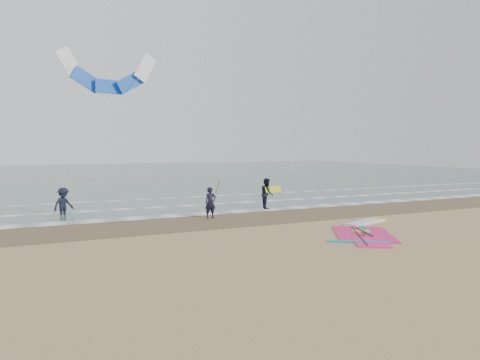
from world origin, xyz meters
name	(u,v)px	position (x,y,z in m)	size (l,w,h in m)	color
ground	(317,238)	(0.00, 0.00, 0.00)	(120.00, 120.00, 0.00)	tan
sea_water	(128,174)	(0.00, 48.00, 0.01)	(120.00, 80.00, 0.02)	#47605E
wet_sand_band	(255,217)	(0.00, 6.00, 0.00)	(120.00, 5.00, 0.01)	brown
foam_waterline	(226,207)	(0.00, 10.44, 0.03)	(120.00, 9.15, 0.02)	white
windsurf_rig	(365,231)	(2.90, 0.32, 0.04)	(5.89, 5.58, 0.14)	white
person_standing	(210,203)	(-2.41, 6.71, 0.86)	(0.63, 0.41, 1.72)	black
person_walking	(267,194)	(2.09, 8.63, 0.97)	(0.95, 0.74, 1.95)	black
person_wading	(63,198)	(-9.76, 11.11, 0.97)	(1.26, 0.72, 1.95)	black
held_pole	(216,195)	(-2.11, 6.71, 1.26)	(0.17, 0.86, 1.82)	black
carried_kiteboard	(273,189)	(2.49, 8.53, 1.23)	(1.30, 0.51, 0.39)	yellow
surf_kite	(108,76)	(-6.78, 13.75, 8.47)	(6.37, 2.96, 8.82)	white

